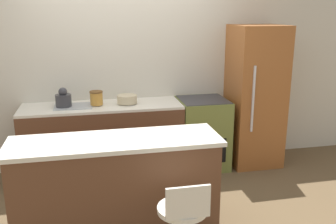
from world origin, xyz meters
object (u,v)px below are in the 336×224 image
object	(u,v)px
oven_range	(202,133)
mixing_bowl	(127,99)
refrigerator	(255,96)
kettle	(63,99)

from	to	relation	value
oven_range	mixing_bowl	size ratio (longest dim) A/B	3.81
oven_range	refrigerator	xyz separation A→B (m)	(0.70, -0.01, 0.46)
oven_range	mixing_bowl	xyz separation A→B (m)	(-0.97, 0.00, 0.50)
oven_range	refrigerator	distance (m)	0.84
refrigerator	mixing_bowl	size ratio (longest dim) A/B	7.66
oven_range	mixing_bowl	bearing A→B (deg)	179.88
oven_range	refrigerator	size ratio (longest dim) A/B	0.50
oven_range	mixing_bowl	world-z (taller)	mixing_bowl
refrigerator	mixing_bowl	bearing A→B (deg)	179.61
kettle	mixing_bowl	distance (m)	0.75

